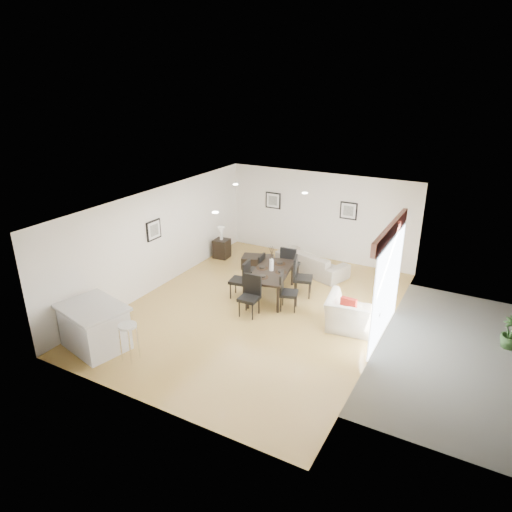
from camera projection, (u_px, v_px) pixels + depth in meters
The scene contains 27 objects.
ground at pixel (258, 309), 11.26m from camera, with size 8.00×8.00×0.00m, color tan.
wall_back at pixel (320, 216), 14.02m from camera, with size 6.00×0.04×2.70m, color white.
wall_front at pixel (143, 339), 7.49m from camera, with size 6.00×0.04×2.70m, color white.
wall_left at pixel (159, 239), 12.09m from camera, with size 0.04×8.00×2.70m, color white.
wall_right at pixel (386, 285), 9.42m from camera, with size 0.04×8.00×2.70m, color white.
ceiling at pixel (258, 203), 10.26m from camera, with size 6.00×8.00×0.02m, color white.
sofa at pixel (312, 261), 13.31m from camera, with size 2.18×0.85×0.64m, color #9D957F.
armchair at pixel (354, 314), 10.23m from camera, with size 1.20×1.05×0.78m, color beige.
courtyard_plant_b at pixel (511, 333), 9.56m from camera, with size 0.39×0.39×0.70m, color #365B27.
dining_table at pixel (271, 273), 11.70m from camera, with size 1.23×1.90×0.73m.
dining_chair_wnear at pixel (242, 277), 11.66m from camera, with size 0.52×0.52×1.02m.
dining_chair_wfar at pixel (258, 268), 12.40m from camera, with size 0.44×0.44×0.90m.
dining_chair_enear at pixel (286, 289), 11.09m from camera, with size 0.54×0.54×0.96m.
dining_chair_efar at pixel (300, 274), 11.79m from camera, with size 0.60×0.60×1.06m.
dining_chair_head at pixel (251, 293), 10.86m from camera, with size 0.46×0.46×0.99m.
dining_chair_foot at pixel (289, 262), 12.61m from camera, with size 0.50×0.50×1.02m.
vase at pixel (272, 261), 11.58m from camera, with size 0.84×1.29×0.66m.
coffee_table at pixel (258, 262), 13.64m from camera, with size 0.90×0.54×0.36m, color black.
side_table at pixel (222, 248), 14.37m from camera, with size 0.45×0.45×0.60m, color black.
table_lamp at pixel (221, 231), 14.16m from camera, with size 0.22×0.22×0.42m.
cushion at pixel (348, 306), 10.11m from camera, with size 0.36×0.11×0.36m, color maroon.
kitchen_island at pixel (94, 327), 9.53m from camera, with size 1.59×1.35×0.97m.
bar_stool at pixel (128, 330), 9.03m from camera, with size 0.37×0.37×0.80m.
framed_print_back_left at pixel (273, 200), 14.60m from camera, with size 0.52×0.04×0.52m.
framed_print_back_right at pixel (349, 211), 13.49m from camera, with size 0.52×0.04×0.52m.
framed_print_left_wall at pixel (154, 230), 11.81m from camera, with size 0.04×0.52×0.52m.
sliding_door at pixel (389, 265), 9.57m from camera, with size 0.12×2.70×2.57m.
Camera 1 is at (4.73, -8.78, 5.38)m, focal length 32.00 mm.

